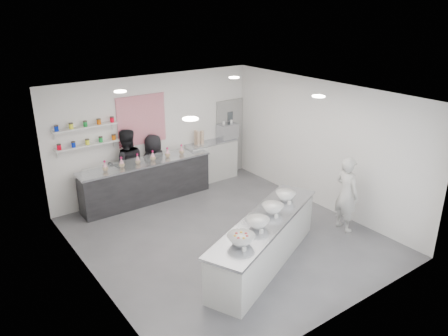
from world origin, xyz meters
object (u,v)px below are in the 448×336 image
at_px(back_bar, 147,182).
at_px(espresso_machine, 228,131).
at_px(prep_counter, 265,241).
at_px(staff_left, 127,166).
at_px(staff_right, 154,165).
at_px(espresso_ledge, 212,161).
at_px(woman_prep, 347,194).

bearing_deg(back_bar, espresso_machine, 5.26).
distance_m(prep_counter, staff_left, 4.14).
distance_m(espresso_machine, staff_right, 2.31).
height_order(back_bar, staff_right, staff_right).
bearing_deg(staff_left, prep_counter, 118.89).
relative_size(back_bar, espresso_machine, 6.20).
bearing_deg(espresso_machine, espresso_ledge, 180.00).
bearing_deg(woman_prep, staff_right, 37.89).
distance_m(back_bar, staff_right, 0.51).
xyz_separation_m(back_bar, staff_left, (-0.37, 0.25, 0.41)).
bearing_deg(staff_right, back_bar, 26.11).
relative_size(back_bar, staff_right, 2.08).
distance_m(back_bar, woman_prep, 4.70).
bearing_deg(espresso_ledge, staff_left, 179.20).
xyz_separation_m(prep_counter, espresso_ledge, (1.53, 3.98, 0.09)).
bearing_deg(woman_prep, back_bar, 43.14).
xyz_separation_m(prep_counter, woman_prep, (2.26, -0.01, 0.36)).
height_order(espresso_ledge, woman_prep, woman_prep).
bearing_deg(staff_right, staff_left, -9.37).
relative_size(prep_counter, espresso_ledge, 2.29).
xyz_separation_m(back_bar, espresso_machine, (2.60, 0.22, 0.78)).
height_order(back_bar, espresso_machine, espresso_machine).
height_order(prep_counter, back_bar, back_bar).
xyz_separation_m(espresso_ledge, staff_left, (-2.44, 0.03, 0.38)).
xyz_separation_m(back_bar, espresso_ledge, (2.07, 0.22, 0.03)).
height_order(woman_prep, staff_right, woman_prep).
xyz_separation_m(espresso_ledge, staff_right, (-1.71, 0.03, 0.25)).
height_order(back_bar, woman_prep, woman_prep).
xyz_separation_m(back_bar, staff_right, (0.35, 0.25, 0.28)).
distance_m(prep_counter, back_bar, 3.80).
relative_size(prep_counter, staff_left, 1.82).
bearing_deg(espresso_machine, prep_counter, -117.49).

